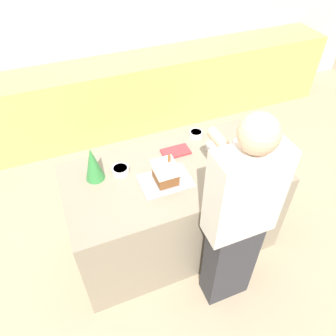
# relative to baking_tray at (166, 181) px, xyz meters

# --- Properties ---
(ground_plane) EXTENTS (12.00, 12.00, 0.00)m
(ground_plane) POSITION_rel_baking_tray_xyz_m (0.10, 0.07, -0.90)
(ground_plane) COLOR tan
(wall_back) EXTENTS (8.00, 0.05, 2.60)m
(wall_back) POSITION_rel_baking_tray_xyz_m (0.10, 2.35, 0.40)
(wall_back) COLOR beige
(wall_back) RESTS_ON ground_plane
(back_cabinet_block) EXTENTS (6.00, 0.60, 0.93)m
(back_cabinet_block) POSITION_rel_baking_tray_xyz_m (0.10, 2.02, -0.43)
(back_cabinet_block) COLOR #DBBC60
(back_cabinet_block) RESTS_ON ground_plane
(kitchen_island) EXTENTS (1.75, 0.89, 0.89)m
(kitchen_island) POSITION_rel_baking_tray_xyz_m (0.10, 0.07, -0.45)
(kitchen_island) COLOR gray
(kitchen_island) RESTS_ON ground_plane
(baking_tray) EXTENTS (0.40, 0.28, 0.01)m
(baking_tray) POSITION_rel_baking_tray_xyz_m (0.00, 0.00, 0.00)
(baking_tray) COLOR #9E9EA8
(baking_tray) RESTS_ON kitchen_island
(gingerbread_house) EXTENTS (0.17, 0.20, 0.22)m
(gingerbread_house) POSITION_rel_baking_tray_xyz_m (0.00, 0.00, 0.09)
(gingerbread_house) COLOR brown
(gingerbread_house) RESTS_ON baking_tray
(decorative_tree) EXTENTS (0.15, 0.15, 0.30)m
(decorative_tree) POSITION_rel_baking_tray_xyz_m (-0.49, 0.24, 0.14)
(decorative_tree) COLOR #33843D
(decorative_tree) RESTS_ON kitchen_island
(candy_bowl_behind_tray) EXTENTS (0.13, 0.13, 0.04)m
(candy_bowl_behind_tray) POSITION_rel_baking_tray_xyz_m (0.52, 0.21, 0.02)
(candy_bowl_behind_tray) COLOR silver
(candy_bowl_behind_tray) RESTS_ON kitchen_island
(candy_bowl_near_tray_left) EXTENTS (0.12, 0.12, 0.05)m
(candy_bowl_near_tray_left) POSITION_rel_baking_tray_xyz_m (0.46, 0.42, 0.02)
(candy_bowl_near_tray_left) COLOR silver
(candy_bowl_near_tray_left) RESTS_ON kitchen_island
(candy_bowl_far_left) EXTENTS (0.13, 0.13, 0.05)m
(candy_bowl_far_left) POSITION_rel_baking_tray_xyz_m (-0.29, 0.22, 0.02)
(candy_bowl_far_left) COLOR silver
(candy_bowl_far_left) RESTS_ON kitchen_island
(candy_bowl_front_corner) EXTENTS (0.13, 0.13, 0.04)m
(candy_bowl_front_corner) POSITION_rel_baking_tray_xyz_m (0.77, 0.17, 0.02)
(candy_bowl_front_corner) COLOR white
(candy_bowl_front_corner) RESTS_ON kitchen_island
(cookbook) EXTENTS (0.24, 0.14, 0.02)m
(cookbook) POSITION_rel_baking_tray_xyz_m (0.20, 0.28, 0.01)
(cookbook) COLOR #B23338
(cookbook) RESTS_ON kitchen_island
(person) EXTENTS (0.47, 0.58, 1.78)m
(person) POSITION_rel_baking_tray_xyz_m (0.30, -0.56, 0.02)
(person) COLOR #333338
(person) RESTS_ON ground_plane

